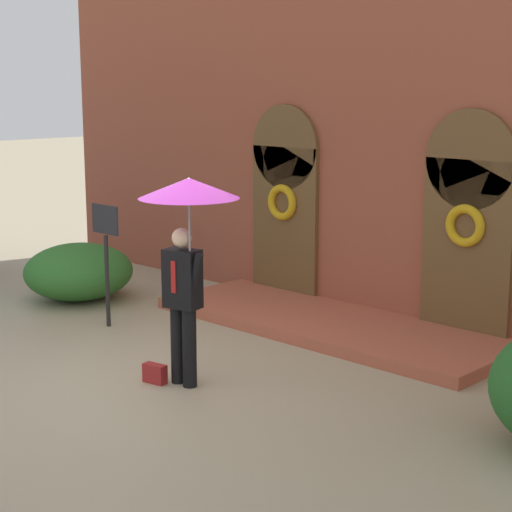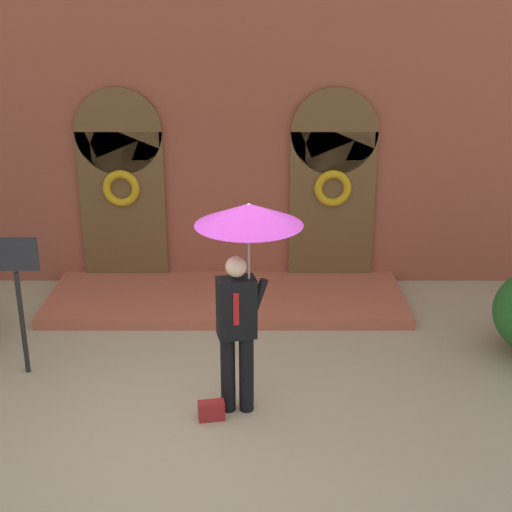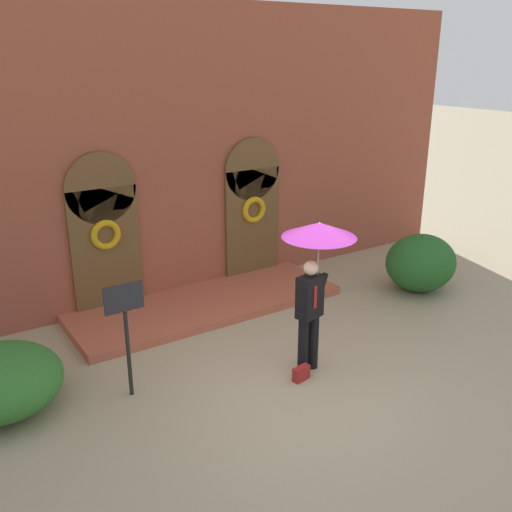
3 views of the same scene
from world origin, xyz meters
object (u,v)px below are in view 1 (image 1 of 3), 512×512
handbag (155,374)px  shrub_left (79,271)px  person_with_umbrella (187,219)px  sign_post (106,245)px

handbag → shrub_left: (-3.90, 1.66, 0.33)m
person_with_umbrella → shrub_left: person_with_umbrella is taller
handbag → person_with_umbrella: bearing=17.8°
person_with_umbrella → handbag: size_ratio=8.44×
person_with_umbrella → sign_post: bearing=162.6°
person_with_umbrella → shrub_left: bearing=161.2°
handbag → shrub_left: size_ratio=0.16×
person_with_umbrella → handbag: bearing=-151.9°
sign_post → person_with_umbrella: bearing=-17.4°
person_with_umbrella → shrub_left: size_ratio=1.37×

